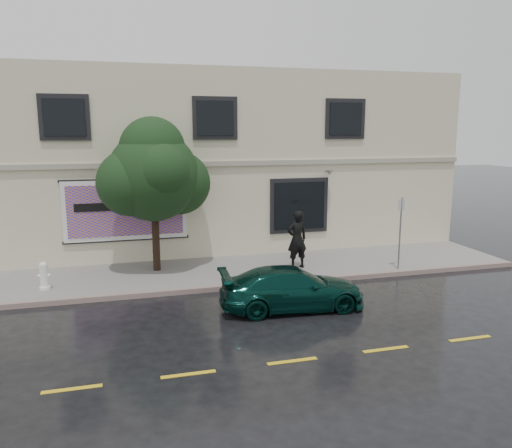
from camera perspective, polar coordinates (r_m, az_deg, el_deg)
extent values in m
plane|color=black|center=(14.04, -0.61, -9.30)|extent=(90.00, 90.00, 0.00)
cube|color=gray|center=(17.03, -3.38, -5.41)|extent=(20.00, 3.50, 0.15)
cube|color=slate|center=(15.39, -2.03, -7.18)|extent=(20.00, 0.18, 0.16)
cube|color=gold|center=(10.95, 4.18, -15.35)|extent=(19.00, 0.12, 0.01)
cube|color=beige|center=(22.05, -6.58, 7.30)|extent=(20.00, 8.00, 7.00)
cube|color=#9E9984|center=(18.07, -4.63, 6.89)|extent=(20.00, 0.12, 0.18)
cube|color=black|center=(19.09, 4.93, 2.11)|extent=(2.30, 0.10, 2.10)
cube|color=black|center=(19.04, 5.00, 2.09)|extent=(2.00, 0.05, 1.80)
cube|color=black|center=(17.74, -21.08, 11.32)|extent=(1.30, 0.05, 1.20)
cube|color=black|center=(17.97, -4.67, 11.97)|extent=(1.30, 0.05, 1.20)
cube|color=black|center=(19.52, 10.23, 11.75)|extent=(1.30, 0.05, 1.20)
cube|color=white|center=(17.90, -14.65, 1.54)|extent=(4.20, 0.06, 2.10)
cube|color=#C77A2C|center=(17.87, -14.65, 1.52)|extent=(3.90, 0.04, 1.80)
cube|color=black|center=(18.13, -14.49, -1.72)|extent=(4.30, 0.10, 0.10)
cube|color=black|center=(17.80, -14.81, 4.89)|extent=(4.30, 0.10, 0.10)
cube|color=black|center=(17.81, -14.67, 1.98)|extent=(3.40, 0.02, 0.28)
imported|color=#072F28|center=(13.69, 4.15, -7.33)|extent=(4.04, 2.00, 1.15)
imported|color=black|center=(16.96, 4.71, -1.76)|extent=(0.78, 0.56, 1.99)
imported|color=black|center=(16.72, 4.78, 2.75)|extent=(1.00, 1.00, 0.71)
cylinder|color=black|center=(16.93, -11.37, -1.53)|extent=(0.24, 0.24, 2.24)
sphere|color=black|center=(16.62, -11.64, 5.40)|extent=(2.96, 2.96, 2.96)
cylinder|color=white|center=(16.19, -22.96, -6.71)|extent=(0.32, 0.32, 0.09)
cylinder|color=white|center=(16.10, -23.05, -5.56)|extent=(0.24, 0.24, 0.59)
sphere|color=white|center=(16.01, -23.14, -4.40)|extent=(0.24, 0.24, 0.24)
cylinder|color=white|center=(16.09, -23.06, -5.47)|extent=(0.34, 0.11, 0.11)
cylinder|color=gray|center=(17.38, 16.13, -1.08)|extent=(0.05, 0.05, 2.45)
cube|color=silver|center=(17.21, 16.30, 2.14)|extent=(0.29, 0.12, 0.40)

